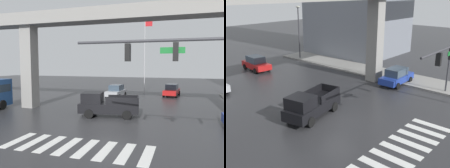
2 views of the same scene
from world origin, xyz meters
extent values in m
plane|color=#2D2D30|center=(0.00, 0.00, 0.00)|extent=(120.00, 120.00, 0.00)
cube|color=silver|center=(-2.75, -5.55, 0.01)|extent=(0.55, 2.80, 0.01)
cube|color=silver|center=(-1.65, -5.55, 0.01)|extent=(0.55, 2.80, 0.01)
cube|color=silver|center=(-0.55, -5.55, 0.01)|extent=(0.55, 2.80, 0.01)
cube|color=silver|center=(0.55, -5.55, 0.01)|extent=(0.55, 2.80, 0.01)
cube|color=silver|center=(1.65, -5.55, 0.01)|extent=(0.55, 2.80, 0.01)
cube|color=silver|center=(2.75, -5.55, 0.01)|extent=(0.55, 2.80, 0.01)
cube|color=silver|center=(3.85, -5.55, 0.01)|extent=(0.55, 2.80, 0.01)
cube|color=gray|center=(9.92, 3.61, 4.20)|extent=(1.30, 1.30, 8.40)
cube|color=gray|center=(12.44, 2.00, 0.07)|extent=(4.00, 36.00, 0.15)
cube|color=black|center=(-0.65, 1.96, 0.78)|extent=(5.36, 2.81, 0.80)
cube|color=black|center=(-2.07, 1.69, 1.63)|extent=(1.99, 2.03, 0.90)
cube|color=#3F5160|center=(-2.53, 1.61, 1.63)|extent=(0.41, 1.66, 0.77)
cube|color=black|center=(0.64, 1.32, 1.48)|extent=(2.62, 0.59, 0.60)
cube|color=black|center=(0.32, 3.03, 1.48)|extent=(2.62, 0.59, 0.60)
cube|color=black|center=(1.81, 2.42, 1.48)|extent=(0.42, 1.74, 0.60)
cylinder|color=black|center=(-2.03, 0.78, 0.38)|extent=(0.80, 0.42, 0.76)
cylinder|color=black|center=(-2.37, 2.56, 0.38)|extent=(0.80, 0.42, 0.76)
cylinder|color=black|center=(1.07, 1.37, 0.38)|extent=(0.80, 0.42, 0.76)
cylinder|color=black|center=(0.74, 3.14, 0.38)|extent=(0.80, 0.42, 0.76)
cylinder|color=black|center=(-2.52, 11.74, 0.32)|extent=(0.26, 0.65, 0.64)
cube|color=red|center=(3.82, 16.51, 0.64)|extent=(2.18, 4.45, 0.64)
cube|color=#384756|center=(3.83, 16.61, 1.34)|extent=(1.71, 2.37, 0.76)
cylinder|color=black|center=(4.55, 15.10, 0.32)|extent=(0.30, 0.66, 0.64)
cylinder|color=black|center=(2.83, 15.27, 0.32)|extent=(0.30, 0.66, 0.64)
cylinder|color=black|center=(4.82, 17.75, 0.32)|extent=(0.30, 0.66, 0.64)
cylinder|color=black|center=(3.10, 17.93, 0.32)|extent=(0.30, 0.66, 0.64)
cube|color=#1E3899|center=(10.36, 1.08, 0.64)|extent=(4.33, 1.82, 0.64)
cube|color=#384756|center=(10.26, 1.08, 1.34)|extent=(2.26, 1.53, 0.76)
cylinder|color=black|center=(11.68, 1.96, 0.32)|extent=(0.64, 0.25, 0.64)
cylinder|color=black|center=(11.70, 0.24, 0.32)|extent=(0.64, 0.25, 0.64)
cylinder|color=black|center=(9.01, 1.92, 0.32)|extent=(0.64, 0.25, 0.64)
cylinder|color=black|center=(9.04, 0.20, 0.32)|extent=(0.64, 0.25, 0.64)
cylinder|color=#38383D|center=(4.60, -5.88, 5.60)|extent=(8.60, 0.14, 0.14)
cube|color=black|center=(2.90, -5.88, 5.08)|extent=(0.24, 0.32, 0.84)
sphere|color=green|center=(2.90, -5.88, 4.82)|extent=(0.17, 0.17, 0.17)
cylinder|color=#38383D|center=(11.24, -3.68, 3.50)|extent=(0.16, 0.16, 7.00)
cylinder|color=#38383D|center=(11.24, 4.83, 3.50)|extent=(0.16, 0.16, 7.00)
ellipsoid|color=beige|center=(11.24, 4.83, 7.12)|extent=(0.44, 0.70, 0.24)
cylinder|color=#38383D|center=(11.24, 17.07, 3.50)|extent=(0.16, 0.16, 7.00)
ellipsoid|color=beige|center=(11.24, 17.07, 7.12)|extent=(0.44, 0.70, 0.24)
camera|label=1|loc=(5.51, -16.56, 4.54)|focal=36.72mm
camera|label=2|loc=(-13.94, -12.30, 9.16)|focal=44.34mm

